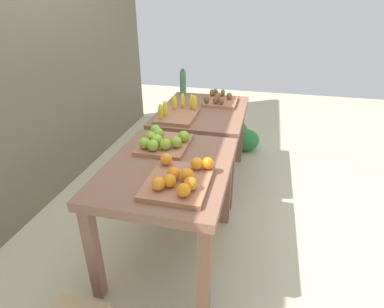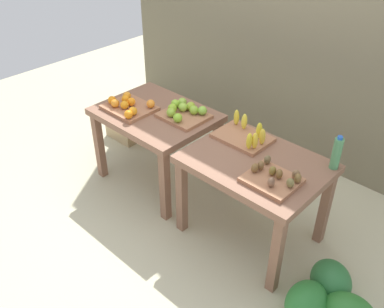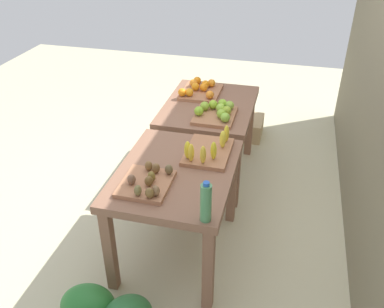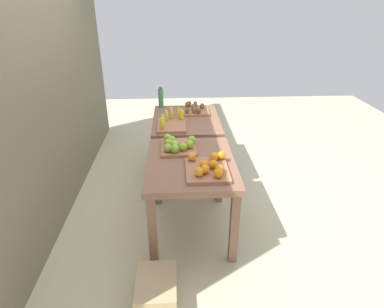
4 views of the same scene
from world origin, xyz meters
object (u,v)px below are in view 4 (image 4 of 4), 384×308
(apple_bin, at_px, (178,145))
(watermelon_pile, at_px, (201,137))
(banana_crate, at_px, (171,123))
(cardboard_produce_box, at_px, (157,291))
(display_table_left, at_px, (191,172))
(orange_bin, at_px, (208,167))
(display_table_right, at_px, (186,127))
(water_bottle, at_px, (161,98))
(kiwi_bin, at_px, (195,110))

(apple_bin, bearing_deg, watermelon_pile, -11.91)
(banana_crate, bearing_deg, cardboard_produce_box, 175.89)
(display_table_left, xyz_separation_m, watermelon_pile, (1.97, -0.25, -0.51))
(apple_bin, bearing_deg, banana_crate, 5.60)
(orange_bin, bearing_deg, banana_crate, 16.17)
(apple_bin, height_order, watermelon_pile, apple_bin)
(orange_bin, height_order, apple_bin, apple_bin)
(apple_bin, bearing_deg, display_table_right, -7.41)
(banana_crate, height_order, watermelon_pile, banana_crate)
(water_bottle, bearing_deg, cardboard_produce_box, -179.65)
(display_table_right, relative_size, kiwi_bin, 2.87)
(apple_bin, xyz_separation_m, cardboard_produce_box, (-1.10, 0.19, -0.69))
(water_bottle, relative_size, cardboard_produce_box, 0.67)
(banana_crate, bearing_deg, display_table_right, -35.69)
(banana_crate, bearing_deg, apple_bin, -174.40)
(banana_crate, bearing_deg, orange_bin, -163.83)
(banana_crate, bearing_deg, display_table_left, -168.65)
(water_bottle, height_order, cardboard_produce_box, water_bottle)
(orange_bin, distance_m, water_bottle, 1.85)
(watermelon_pile, bearing_deg, display_table_left, 172.76)
(banana_crate, bearing_deg, watermelon_pile, -21.24)
(cardboard_produce_box, bearing_deg, water_bottle, 0.35)
(orange_bin, distance_m, cardboard_produce_box, 1.04)
(display_table_right, height_order, water_bottle, water_bottle)
(apple_bin, distance_m, kiwi_bin, 1.13)
(display_table_left, distance_m, orange_bin, 0.29)
(display_table_right, xyz_separation_m, kiwi_bin, (0.23, -0.13, 0.14))
(water_bottle, bearing_deg, display_table_right, -145.80)
(display_table_left, height_order, water_bottle, water_bottle)
(banana_crate, xyz_separation_m, cardboard_produce_box, (-1.73, 0.12, -0.69))
(cardboard_produce_box, bearing_deg, display_table_right, -8.63)
(display_table_left, distance_m, kiwi_bin, 1.37)
(orange_bin, distance_m, kiwi_bin, 1.56)
(kiwi_bin, distance_m, cardboard_produce_box, 2.35)
(orange_bin, bearing_deg, display_table_left, 33.88)
(orange_bin, bearing_deg, display_table_right, 5.93)
(orange_bin, height_order, watermelon_pile, orange_bin)
(banana_crate, xyz_separation_m, kiwi_bin, (0.48, -0.30, -0.01))
(apple_bin, height_order, kiwi_bin, apple_bin)
(display_table_left, xyz_separation_m, kiwi_bin, (1.35, -0.13, 0.14))
(cardboard_produce_box, bearing_deg, orange_bin, -33.88)
(display_table_left, relative_size, apple_bin, 2.60)
(watermelon_pile, bearing_deg, display_table_right, 163.62)
(display_table_right, distance_m, apple_bin, 0.90)
(display_table_left, relative_size, orange_bin, 2.36)
(water_bottle, xyz_separation_m, cardboard_produce_box, (-2.44, -0.01, -0.78))
(display_table_right, xyz_separation_m, watermelon_pile, (0.85, -0.25, -0.51))
(orange_bin, xyz_separation_m, cardboard_produce_box, (-0.65, 0.44, -0.69))
(banana_crate, bearing_deg, kiwi_bin, -32.32)
(banana_crate, distance_m, water_bottle, 0.73)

